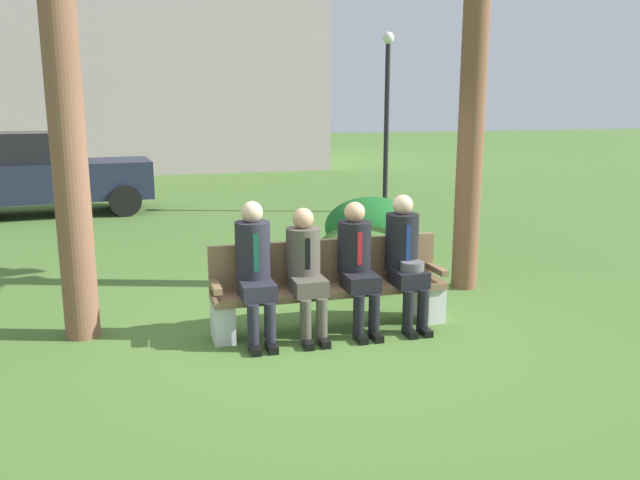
{
  "coord_description": "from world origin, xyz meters",
  "views": [
    {
      "loc": [
        -1.75,
        -5.89,
        2.28
      ],
      "look_at": [
        0.12,
        0.52,
        0.85
      ],
      "focal_mm": 36.36,
      "sensor_mm": 36.0,
      "label": 1
    }
  ],
  "objects": [
    {
      "name": "ground_plane",
      "position": [
        0.0,
        0.0,
        0.0
      ],
      "size": [
        80.0,
        80.0,
        0.0
      ],
      "primitive_type": "plane",
      "color": "#486F2E"
    },
    {
      "name": "park_bench",
      "position": [
        0.12,
        0.18,
        0.44
      ],
      "size": [
        2.41,
        0.44,
        0.9
      ],
      "color": "brown",
      "rests_on": "ground"
    },
    {
      "name": "seated_man_leftmost",
      "position": [
        -0.67,
        0.06,
        0.75
      ],
      "size": [
        0.34,
        0.72,
        1.35
      ],
      "color": "#23232D",
      "rests_on": "ground"
    },
    {
      "name": "seated_man_centerleft",
      "position": [
        -0.16,
        0.05,
        0.71
      ],
      "size": [
        0.34,
        0.72,
        1.27
      ],
      "color": "#4C473D",
      "rests_on": "ground"
    },
    {
      "name": "seated_man_centerright",
      "position": [
        0.37,
        0.05,
        0.73
      ],
      "size": [
        0.34,
        0.72,
        1.3
      ],
      "color": "black",
      "rests_on": "ground"
    },
    {
      "name": "seated_man_rightmost",
      "position": [
        0.89,
        0.05,
        0.75
      ],
      "size": [
        0.34,
        0.72,
        1.35
      ],
      "color": "black",
      "rests_on": "ground"
    },
    {
      "name": "shrub_near_bench",
      "position": [
        0.96,
        1.54,
        0.38
      ],
      "size": [
        1.22,
        1.12,
        0.76
      ],
      "primitive_type": "ellipsoid",
      "color": "#2F5D1F",
      "rests_on": "ground"
    },
    {
      "name": "shrub_mid_lawn",
      "position": [
        1.67,
        3.05,
        0.44
      ],
      "size": [
        1.42,
        1.3,
        0.89
      ],
      "primitive_type": "ellipsoid",
      "color": "#1B6124",
      "rests_on": "ground"
    },
    {
      "name": "parked_car_near",
      "position": [
        -3.35,
        8.28,
        0.84
      ],
      "size": [
        4.01,
        1.96,
        1.68
      ],
      "color": "#1E2338",
      "rests_on": "ground"
    },
    {
      "name": "street_lamp",
      "position": [
        3.34,
        6.66,
        2.23
      ],
      "size": [
        0.24,
        0.24,
        3.64
      ],
      "color": "black",
      "rests_on": "ground"
    }
  ]
}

